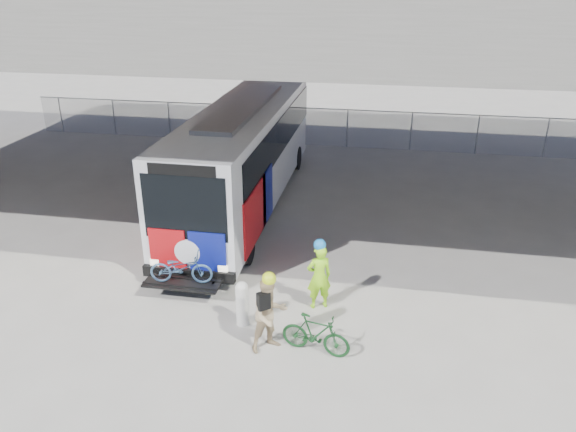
% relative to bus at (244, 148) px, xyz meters
% --- Properties ---
extents(ground, '(160.00, 160.00, 0.00)m').
position_rel_bus_xyz_m(ground, '(2.00, -4.13, -2.11)').
color(ground, '#9E9991').
rests_on(ground, ground).
extents(bus, '(2.67, 12.93, 3.69)m').
position_rel_bus_xyz_m(bus, '(0.00, 0.00, 0.00)').
color(bus, silver).
rests_on(bus, ground).
extents(overpass, '(40.00, 16.00, 7.95)m').
position_rel_bus_xyz_m(overpass, '(2.00, -0.13, 4.44)').
color(overpass, '#605E59').
rests_on(overpass, ground).
extents(chainlink_fence, '(30.00, 0.06, 30.00)m').
position_rel_bus_xyz_m(chainlink_fence, '(2.00, 7.87, -0.69)').
color(chainlink_fence, gray).
rests_on(chainlink_fence, ground).
extents(bollard, '(0.31, 0.31, 1.17)m').
position_rel_bus_xyz_m(bollard, '(1.83, -7.43, -1.48)').
color(bollard, beige).
rests_on(bollard, ground).
extents(cyclist_hivis, '(0.75, 0.65, 1.91)m').
position_rel_bus_xyz_m(cyclist_hivis, '(3.53, -6.33, -1.19)').
color(cyclist_hivis, '#A0FF1A').
rests_on(cyclist_hivis, ground).
extents(cyclist_tan, '(1.10, 1.08, 1.97)m').
position_rel_bus_xyz_m(cyclist_tan, '(2.68, -8.24, -1.18)').
color(cyclist_tan, tan).
rests_on(cyclist_tan, ground).
extents(bike_parked, '(1.65, 0.76, 0.96)m').
position_rel_bus_xyz_m(bike_parked, '(3.71, -8.20, -1.63)').
color(bike_parked, '#15431E').
rests_on(bike_parked, ground).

